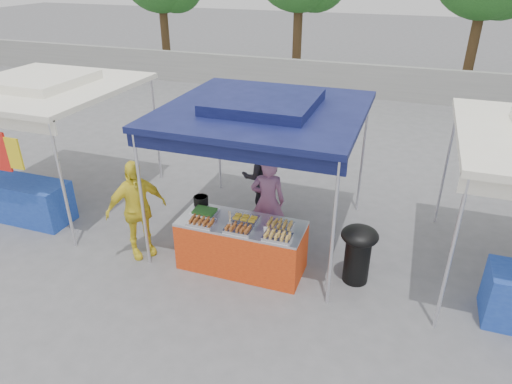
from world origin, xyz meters
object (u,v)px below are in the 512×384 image
(vendor_woman, at_px, (268,201))
(helper_man, at_px, (262,177))
(vendor_table, at_px, (242,245))
(customer_person, at_px, (136,210))
(wok_burner, at_px, (358,250))
(cooking_pot, at_px, (201,200))

(vendor_woman, relative_size, helper_man, 1.00)
(vendor_table, bearing_deg, customer_person, -173.45)
(vendor_table, bearing_deg, vendor_woman, 80.08)
(wok_burner, bearing_deg, customer_person, -179.50)
(cooking_pot, height_order, vendor_woman, vendor_woman)
(vendor_woman, relative_size, customer_person, 0.94)
(customer_person, bearing_deg, helper_man, 1.79)
(customer_person, bearing_deg, cooking_pot, -20.22)
(wok_burner, relative_size, helper_man, 0.59)
(vendor_table, relative_size, customer_person, 1.16)
(vendor_table, distance_m, customer_person, 1.83)
(wok_burner, distance_m, customer_person, 3.62)
(vendor_woman, distance_m, customer_person, 2.20)
(wok_burner, xyz_separation_m, vendor_woman, (-1.65, 0.59, 0.24))
(cooking_pot, bearing_deg, customer_person, -149.50)
(vendor_woman, height_order, helper_man, vendor_woman)
(cooking_pot, relative_size, helper_man, 0.15)
(cooking_pot, height_order, customer_person, customer_person)
(helper_man, height_order, customer_person, customer_person)
(vendor_woman, bearing_deg, vendor_table, 65.74)
(vendor_table, height_order, cooking_pot, cooking_pot)
(wok_burner, bearing_deg, vendor_woman, 153.05)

